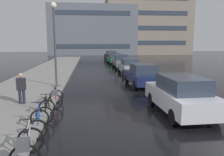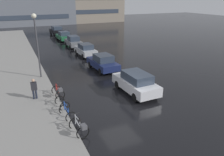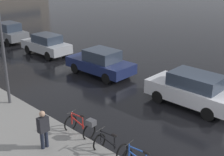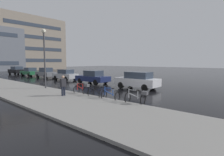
{
  "view_description": "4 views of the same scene",
  "coord_description": "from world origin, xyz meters",
  "px_view_note": "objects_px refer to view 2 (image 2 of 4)",
  "views": [
    {
      "loc": [
        -1.9,
        -7.43,
        3.09
      ],
      "look_at": [
        -0.75,
        3.2,
        1.35
      ],
      "focal_mm": 35.0,
      "sensor_mm": 36.0,
      "label": 1
    },
    {
      "loc": [
        -6.11,
        -11.87,
        7.06
      ],
      "look_at": [
        0.46,
        2.33,
        1.18
      ],
      "focal_mm": 35.0,
      "sensor_mm": 36.0,
      "label": 2
    },
    {
      "loc": [
        -10.51,
        -5.43,
        6.75
      ],
      "look_at": [
        -1.07,
        3.82,
        1.67
      ],
      "focal_mm": 50.0,
      "sensor_mm": 36.0,
      "label": 3
    },
    {
      "loc": [
        -12.52,
        -7.85,
        2.68
      ],
      "look_at": [
        -0.5,
        2.54,
        1.18
      ],
      "focal_mm": 28.0,
      "sensor_mm": 36.0,
      "label": 4
    }
  ],
  "objects_px": {
    "bicycle_second": "(67,112)",
    "bicycle_third": "(62,103)",
    "bicycle_farthest": "(59,91)",
    "pedestrian": "(34,88)",
    "streetlamp": "(36,36)",
    "car_white": "(136,83)",
    "car_green": "(64,36)",
    "car_grey": "(73,42)",
    "bicycle_nearest": "(80,127)",
    "car_silver": "(86,50)",
    "car_navy": "(103,62)",
    "car_black": "(57,30)"
  },
  "relations": [
    {
      "from": "bicycle_nearest",
      "to": "bicycle_second",
      "type": "relative_size",
      "value": 1.13
    },
    {
      "from": "car_grey",
      "to": "bicycle_second",
      "type": "bearing_deg",
      "value": -106.51
    },
    {
      "from": "bicycle_third",
      "to": "bicycle_farthest",
      "type": "height_order",
      "value": "bicycle_farthest"
    },
    {
      "from": "bicycle_farthest",
      "to": "car_grey",
      "type": "distance_m",
      "value": 17.13
    },
    {
      "from": "car_white",
      "to": "car_silver",
      "type": "bearing_deg",
      "value": 89.8
    },
    {
      "from": "bicycle_second",
      "to": "bicycle_third",
      "type": "xyz_separation_m",
      "value": [
        -0.01,
        1.41,
        0.0
      ]
    },
    {
      "from": "car_green",
      "to": "car_black",
      "type": "height_order",
      "value": "car_black"
    },
    {
      "from": "bicycle_farthest",
      "to": "car_grey",
      "type": "xyz_separation_m",
      "value": [
        5.59,
        16.18,
        0.33
      ]
    },
    {
      "from": "bicycle_farthest",
      "to": "pedestrian",
      "type": "height_order",
      "value": "pedestrian"
    },
    {
      "from": "car_grey",
      "to": "car_black",
      "type": "xyz_separation_m",
      "value": [
        0.03,
        12.09,
        0.01
      ]
    },
    {
      "from": "streetlamp",
      "to": "car_white",
      "type": "bearing_deg",
      "value": -45.8
    },
    {
      "from": "car_navy",
      "to": "car_silver",
      "type": "xyz_separation_m",
      "value": [
        0.14,
        5.98,
        -0.01
      ]
    },
    {
      "from": "car_silver",
      "to": "car_black",
      "type": "xyz_separation_m",
      "value": [
        -0.01,
        17.6,
        0.06
      ]
    },
    {
      "from": "car_grey",
      "to": "pedestrian",
      "type": "height_order",
      "value": "car_grey"
    },
    {
      "from": "bicycle_third",
      "to": "car_grey",
      "type": "relative_size",
      "value": 0.31
    },
    {
      "from": "bicycle_nearest",
      "to": "car_silver",
      "type": "height_order",
      "value": "car_silver"
    },
    {
      "from": "bicycle_second",
      "to": "car_grey",
      "type": "distance_m",
      "value": 20.15
    },
    {
      "from": "bicycle_third",
      "to": "car_grey",
      "type": "distance_m",
      "value": 18.8
    },
    {
      "from": "car_navy",
      "to": "streetlamp",
      "type": "relative_size",
      "value": 0.77
    },
    {
      "from": "bicycle_third",
      "to": "bicycle_farthest",
      "type": "bearing_deg",
      "value": 85.39
    },
    {
      "from": "bicycle_nearest",
      "to": "streetlamp",
      "type": "distance_m",
      "value": 10.49
    },
    {
      "from": "car_silver",
      "to": "car_black",
      "type": "relative_size",
      "value": 1.05
    },
    {
      "from": "pedestrian",
      "to": "car_silver",
      "type": "bearing_deg",
      "value": 55.13
    },
    {
      "from": "bicycle_second",
      "to": "streetlamp",
      "type": "xyz_separation_m",
      "value": [
        -0.48,
        7.88,
        3.47
      ]
    },
    {
      "from": "bicycle_second",
      "to": "car_green",
      "type": "height_order",
      "value": "car_green"
    },
    {
      "from": "bicycle_nearest",
      "to": "bicycle_second",
      "type": "bearing_deg",
      "value": 95.04
    },
    {
      "from": "bicycle_nearest",
      "to": "bicycle_farthest",
      "type": "xyz_separation_m",
      "value": [
        -0.05,
        5.17,
        -0.0
      ]
    },
    {
      "from": "bicycle_third",
      "to": "car_black",
      "type": "distance_m",
      "value": 30.54
    },
    {
      "from": "pedestrian",
      "to": "bicycle_farthest",
      "type": "bearing_deg",
      "value": -8.34
    },
    {
      "from": "car_black",
      "to": "streetlamp",
      "type": "distance_m",
      "value": 24.53
    },
    {
      "from": "car_black",
      "to": "pedestrian",
      "type": "height_order",
      "value": "car_black"
    },
    {
      "from": "car_green",
      "to": "pedestrian",
      "type": "distance_m",
      "value": 22.69
    },
    {
      "from": "bicycle_nearest",
      "to": "car_grey",
      "type": "relative_size",
      "value": 0.37
    },
    {
      "from": "car_white",
      "to": "streetlamp",
      "type": "xyz_separation_m",
      "value": [
        -6.2,
        6.38,
        3.01
      ]
    },
    {
      "from": "bicycle_nearest",
      "to": "bicycle_farthest",
      "type": "relative_size",
      "value": 1.0
    },
    {
      "from": "bicycle_farthest",
      "to": "car_navy",
      "type": "distance_m",
      "value": 7.22
    },
    {
      "from": "car_navy",
      "to": "car_black",
      "type": "bearing_deg",
      "value": 89.67
    },
    {
      "from": "car_navy",
      "to": "bicycle_second",
      "type": "bearing_deg",
      "value": -125.72
    },
    {
      "from": "bicycle_second",
      "to": "pedestrian",
      "type": "distance_m",
      "value": 3.73
    },
    {
      "from": "car_white",
      "to": "car_grey",
      "type": "relative_size",
      "value": 1.15
    },
    {
      "from": "car_white",
      "to": "car_black",
      "type": "distance_m",
      "value": 29.9
    },
    {
      "from": "bicycle_nearest",
      "to": "car_silver",
      "type": "relative_size",
      "value": 0.34
    },
    {
      "from": "car_white",
      "to": "bicycle_third",
      "type": "bearing_deg",
      "value": -179.17
    },
    {
      "from": "bicycle_farthest",
      "to": "car_navy",
      "type": "xyz_separation_m",
      "value": [
        5.49,
        4.68,
        0.29
      ]
    },
    {
      "from": "bicycle_second",
      "to": "pedestrian",
      "type": "xyz_separation_m",
      "value": [
        -1.5,
        3.37,
        0.55
      ]
    },
    {
      "from": "bicycle_third",
      "to": "car_white",
      "type": "xyz_separation_m",
      "value": [
        5.72,
        0.08,
        0.46
      ]
    },
    {
      "from": "car_black",
      "to": "car_green",
      "type": "bearing_deg",
      "value": -91.06
    },
    {
      "from": "car_grey",
      "to": "bicycle_nearest",
      "type": "bearing_deg",
      "value": -104.55
    },
    {
      "from": "bicycle_second",
      "to": "bicycle_third",
      "type": "distance_m",
      "value": 1.41
    },
    {
      "from": "bicycle_second",
      "to": "car_white",
      "type": "relative_size",
      "value": 0.29
    }
  ]
}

